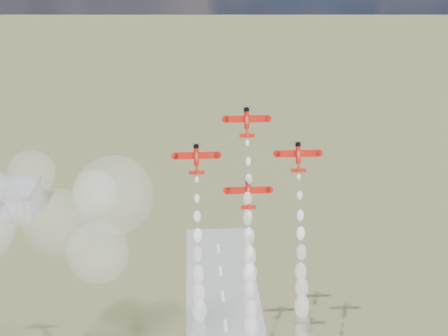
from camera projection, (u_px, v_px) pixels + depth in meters
name	position (u px, v px, depth m)	size (l,w,h in m)	color
plane_lead	(247.00, 122.00, 158.76)	(10.98, 5.14, 7.43)	#BA1409
plane_left	(196.00, 158.00, 157.95)	(10.98, 5.14, 7.43)	#BA1409
plane_right	(298.00, 156.00, 159.27)	(10.98, 5.14, 7.43)	#BA1409
plane_slot	(248.00, 193.00, 158.46)	(10.98, 5.14, 7.43)	#BA1409
smoke_trail_lead	(251.00, 304.00, 158.04)	(5.69, 23.04, 51.56)	white
drifted_smoke_cloud	(31.00, 211.00, 166.26)	(56.83, 38.40, 38.02)	white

